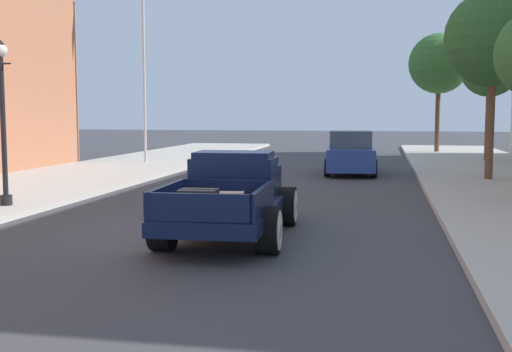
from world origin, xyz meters
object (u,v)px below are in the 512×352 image
street_lamp_near (3,110)px  car_background_blue (350,154)px  hotrod_truck_navy (233,195)px  flagpole (148,33)px  street_tree_farthest (439,64)px  street_tree_third (490,68)px  street_tree_second (493,39)px

street_lamp_near → car_background_blue: bearing=55.6°
hotrod_truck_navy → flagpole: size_ratio=0.55×
street_lamp_near → street_tree_farthest: size_ratio=0.59×
car_background_blue → street_tree_third: (5.86, 6.06, 3.57)m
hotrod_truck_navy → street_tree_third: (7.43, 18.63, 3.58)m
street_tree_third → car_background_blue: bearing=-134.0°
flagpole → street_tree_third: 15.28m
street_tree_second → street_tree_farthest: (-0.46, 14.98, 0.33)m
street_tree_third → street_tree_farthest: size_ratio=0.85×
hotrod_truck_navy → car_background_blue: car_background_blue is taller
hotrod_truck_navy → street_tree_second: street_tree_second is taller
hotrod_truck_navy → street_tree_third: size_ratio=0.90×
flagpole → street_lamp_near: bearing=-83.9°
flagpole → street_tree_second: flagpole is taller
street_lamp_near → flagpole: (-1.42, 13.17, 3.39)m
street_lamp_near → street_tree_third: size_ratio=0.69×
car_background_blue → street_lamp_near: (-7.46, -10.89, 1.62)m
street_lamp_near → street_tree_farthest: (11.63, 23.50, 2.63)m
hotrod_truck_navy → car_background_blue: (1.57, 12.56, 0.01)m
flagpole → street_tree_third: flagpole is taller
hotrod_truck_navy → car_background_blue: 12.66m
street_tree_third → flagpole: bearing=-165.6°
street_tree_second → hotrod_truck_navy: bearing=-121.3°
hotrod_truck_navy → street_tree_third: 20.37m
hotrod_truck_navy → street_tree_second: bearing=58.7°
street_lamp_near → street_tree_farthest: 26.35m
car_background_blue → street_tree_third: size_ratio=0.79×
flagpole → street_tree_third: bearing=14.4°
street_lamp_near → flagpole: size_ratio=0.42×
car_background_blue → street_tree_third: street_tree_third is taller
car_background_blue → street_tree_second: street_tree_second is taller
hotrod_truck_navy → street_tree_third: bearing=68.3°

